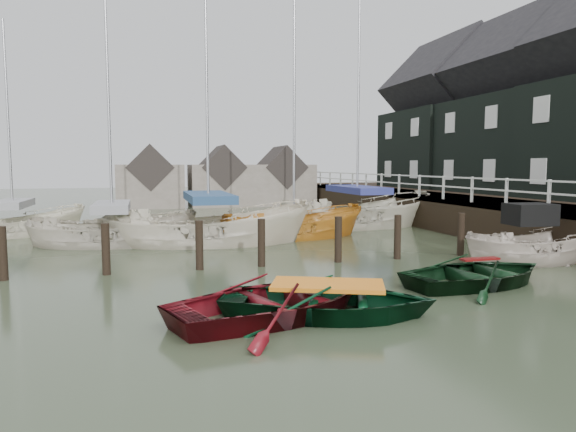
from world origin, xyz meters
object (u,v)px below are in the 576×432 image
object	(u,v)px
rowboat_dkgreen	(479,285)
sailboat_c	(294,237)
sailboat_e	(14,234)
motorboat	(532,260)
rowboat_green	(327,316)
sailboat_d	(357,226)
sailboat_a	(113,243)
rowboat_red	(279,317)
sailboat_b	(209,242)

from	to	relation	value
rowboat_dkgreen	sailboat_c	xyz separation A→B (m)	(-2.07, 9.20, 0.01)
sailboat_e	motorboat	bearing A→B (deg)	-144.95
rowboat_green	sailboat_d	size ratio (longest dim) A/B	0.32
rowboat_green	rowboat_dkgreen	world-z (taller)	rowboat_green
rowboat_dkgreen	sailboat_e	world-z (taller)	sailboat_e
rowboat_dkgreen	sailboat_c	size ratio (longest dim) A/B	0.38
rowboat_green	sailboat_a	distance (m)	11.54
rowboat_green	motorboat	xyz separation A→B (m)	(7.86, 3.44, 0.09)
sailboat_c	sailboat_e	xyz separation A→B (m)	(-11.15, 3.69, 0.05)
motorboat	sailboat_c	world-z (taller)	sailboat_c
rowboat_dkgreen	sailboat_e	size ratio (longest dim) A/B	0.41
rowboat_dkgreen	sailboat_a	world-z (taller)	sailboat_a
motorboat	sailboat_a	world-z (taller)	sailboat_a
rowboat_green	sailboat_d	distance (m)	14.72
rowboat_green	rowboat_red	bearing A→B (deg)	100.67
rowboat_green	sailboat_c	world-z (taller)	sailboat_c
sailboat_b	sailboat_d	bearing A→B (deg)	-58.44
rowboat_green	sailboat_b	world-z (taller)	sailboat_b
motorboat	sailboat_d	bearing A→B (deg)	14.09
rowboat_dkgreen	sailboat_e	distance (m)	18.47
sailboat_a	rowboat_dkgreen	bearing A→B (deg)	-125.06
rowboat_dkgreen	sailboat_d	distance (m)	11.97
rowboat_dkgreen	sailboat_c	bearing A→B (deg)	3.68
sailboat_a	rowboat_green	bearing A→B (deg)	-146.59
rowboat_green	sailboat_e	bearing A→B (deg)	53.84
rowboat_green	sailboat_c	xyz separation A→B (m)	(2.45, 10.65, 0.01)
sailboat_b	sailboat_e	distance (m)	8.76
rowboat_red	sailboat_d	distance (m)	14.98
sailboat_b	sailboat_c	size ratio (longest dim) A/B	1.13
rowboat_red	sailboat_e	world-z (taller)	sailboat_e
sailboat_c	motorboat	bearing A→B (deg)	-149.26
sailboat_a	sailboat_c	size ratio (longest dim) A/B	1.08
rowboat_dkgreen	sailboat_a	size ratio (longest dim) A/B	0.35
motorboat	sailboat_a	bearing A→B (deg)	65.49
rowboat_green	sailboat_c	size ratio (longest dim) A/B	0.39
sailboat_a	rowboat_red	bearing A→B (deg)	-150.70
rowboat_red	rowboat_green	bearing A→B (deg)	-120.80
motorboat	sailboat_a	size ratio (longest dim) A/B	0.40
motorboat	sailboat_c	bearing A→B (deg)	42.31
sailboat_d	sailboat_c	bearing A→B (deg)	120.82
rowboat_dkgreen	sailboat_b	bearing A→B (deg)	24.30
rowboat_dkgreen	motorboat	bearing A→B (deg)	-68.09
motorboat	sailboat_c	xyz separation A→B (m)	(-5.40, 7.21, -0.08)
motorboat	sailboat_c	distance (m)	9.01
sailboat_b	sailboat_e	world-z (taller)	sailboat_b
rowboat_green	rowboat_dkgreen	distance (m)	4.75
motorboat	sailboat_d	distance (m)	9.94
sailboat_b	sailboat_e	size ratio (longest dim) A/B	1.22
rowboat_green	sailboat_a	world-z (taller)	sailboat_a
rowboat_green	sailboat_c	distance (m)	10.93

